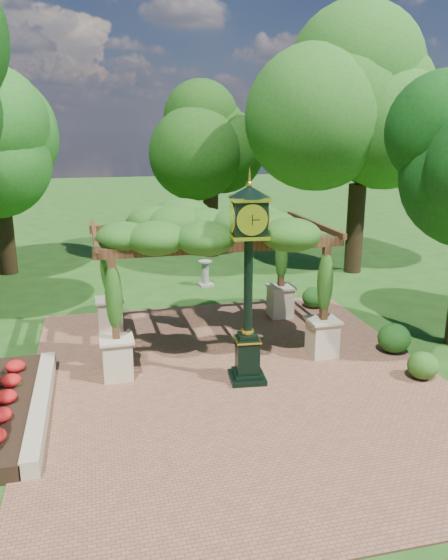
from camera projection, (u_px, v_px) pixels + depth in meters
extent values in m
plane|color=#1E4714|center=(249.00, 400.00, 12.56)|extent=(120.00, 120.00, 0.00)
cube|color=brown|center=(238.00, 381.00, 13.49)|extent=(10.00, 12.00, 0.04)
cube|color=#C6B793|center=(41.00, 405.00, 11.95)|extent=(0.35, 5.00, 0.40)
cube|color=black|center=(247.00, 377.00, 13.48)|extent=(0.93, 0.93, 0.13)
cube|color=black|center=(247.00, 356.00, 13.33)|extent=(0.58, 0.58, 0.96)
cube|color=yellow|center=(247.00, 339.00, 13.21)|extent=(0.65, 0.65, 0.04)
cylinder|color=black|center=(248.00, 285.00, 12.84)|extent=(0.23, 0.23, 2.45)
cube|color=black|center=(249.00, 217.00, 12.41)|extent=(0.81, 0.81, 0.75)
cylinder|color=beige|center=(252.00, 220.00, 12.04)|extent=(0.64, 0.09, 0.64)
cone|color=black|center=(249.00, 191.00, 12.25)|extent=(1.05, 1.05, 0.27)
sphere|color=yellow|center=(249.00, 184.00, 12.20)|extent=(0.15, 0.15, 0.15)
cube|color=beige|center=(117.00, 359.00, 13.51)|extent=(0.73, 0.73, 0.99)
cube|color=#51321B|center=(114.00, 299.00, 13.08)|extent=(0.18, 0.18, 2.03)
cube|color=beige|center=(322.00, 338.00, 14.83)|extent=(0.73, 0.73, 0.99)
cube|color=#51321B|center=(325.00, 283.00, 14.41)|extent=(0.18, 0.18, 2.03)
cube|color=beige|center=(110.00, 316.00, 16.58)|extent=(0.73, 0.73, 0.99)
cube|color=#51321B|center=(107.00, 266.00, 16.16)|extent=(0.18, 0.18, 2.03)
cube|color=beige|center=(280.00, 302.00, 17.91)|extent=(0.73, 0.73, 0.99)
cube|color=#51321B|center=(282.00, 255.00, 17.48)|extent=(0.18, 0.18, 2.03)
cube|color=#51321B|center=(225.00, 247.00, 13.45)|extent=(6.38, 0.28, 0.24)
cube|color=#51321B|center=(197.00, 225.00, 16.52)|extent=(6.38, 0.28, 0.24)
ellipsoid|color=#245317|center=(210.00, 224.00, 14.90)|extent=(6.45, 4.08, 1.10)
cube|color=gray|center=(205.00, 284.00, 21.65)|extent=(0.65, 0.65, 0.10)
cylinder|color=gray|center=(205.00, 273.00, 21.53)|extent=(0.33, 0.33, 0.91)
cylinder|color=gray|center=(205.00, 261.00, 21.40)|extent=(0.61, 0.61, 0.05)
ellipsoid|color=#2A5819|center=(423.00, 365.00, 13.49)|extent=(1.00, 1.00, 0.68)
ellipsoid|color=#1B4D15|center=(394.00, 338.00, 15.08)|extent=(1.14, 1.14, 0.81)
ellipsoid|color=#205619|center=(314.00, 297.00, 18.84)|extent=(1.02, 1.02, 0.72)
cylinder|color=#322213|center=(5.00, 235.00, 23.06)|extent=(0.73, 0.73, 3.33)
cylinder|color=#302213|center=(211.00, 223.00, 26.30)|extent=(0.73, 0.73, 3.17)
ellipsoid|color=#194010|center=(210.00, 136.00, 25.20)|extent=(3.92, 3.92, 5.01)
cylinder|color=black|center=(355.00, 229.00, 23.27)|extent=(0.73, 0.73, 3.78)
ellipsoid|color=#265B1A|center=(363.00, 109.00, 21.95)|extent=(5.36, 5.36, 5.97)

